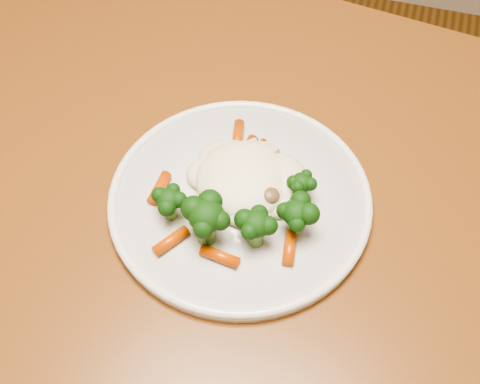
# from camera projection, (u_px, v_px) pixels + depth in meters

# --- Properties ---
(dining_table) EXTENTS (1.18, 0.87, 0.75)m
(dining_table) POSITION_uv_depth(u_px,v_px,m) (304.00, 261.00, 0.74)
(dining_table) COLOR brown
(dining_table) RESTS_ON ground
(plate) EXTENTS (0.28, 0.28, 0.01)m
(plate) POSITION_uv_depth(u_px,v_px,m) (240.00, 200.00, 0.65)
(plate) COLOR silver
(plate) RESTS_ON dining_table
(meal) EXTENTS (0.18, 0.20, 0.05)m
(meal) POSITION_uv_depth(u_px,v_px,m) (242.00, 192.00, 0.62)
(meal) COLOR #F1E4C1
(meal) RESTS_ON plate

